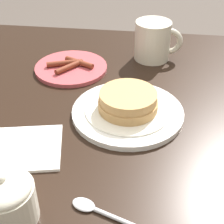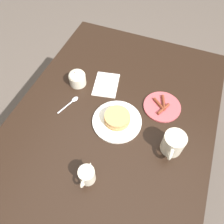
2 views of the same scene
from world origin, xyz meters
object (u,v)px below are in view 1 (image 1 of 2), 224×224
object	(u,v)px
sugar_bowl	(3,198)
napkin	(14,149)
spoon	(96,210)
coffee_mug	(151,40)
pancake_plate	(126,107)
side_plate_bacon	(70,67)

from	to	relation	value
sugar_bowl	napkin	distance (m)	0.16
sugar_bowl	spoon	xyz separation A→B (m)	(0.13, 0.03, -0.04)
coffee_mug	spoon	xyz separation A→B (m)	(-0.06, -0.53, -0.05)
sugar_bowl	napkin	bearing A→B (deg)	106.89
sugar_bowl	napkin	size ratio (longest dim) A/B	0.48
sugar_bowl	spoon	distance (m)	0.14
pancake_plate	napkin	xyz separation A→B (m)	(-0.20, -0.14, -0.02)
side_plate_bacon	sugar_bowl	distance (m)	0.47
coffee_mug	sugar_bowl	distance (m)	0.59
side_plate_bacon	spoon	distance (m)	0.46
napkin	side_plate_bacon	bearing A→B (deg)	83.95
pancake_plate	napkin	bearing A→B (deg)	-145.11
sugar_bowl	side_plate_bacon	bearing A→B (deg)	91.33
coffee_mug	napkin	world-z (taller)	coffee_mug
spoon	coffee_mug	bearing A→B (deg)	83.23
spoon	side_plate_bacon	bearing A→B (deg)	107.89
pancake_plate	coffee_mug	size ratio (longest dim) A/B	1.80
coffee_mug	napkin	xyz separation A→B (m)	(-0.24, -0.41, -0.05)
pancake_plate	spoon	size ratio (longest dim) A/B	1.76
side_plate_bacon	sugar_bowl	size ratio (longest dim) A/B	2.05
side_plate_bacon	coffee_mug	xyz separation A→B (m)	(0.20, 0.09, 0.05)
napkin	sugar_bowl	bearing A→B (deg)	-73.11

